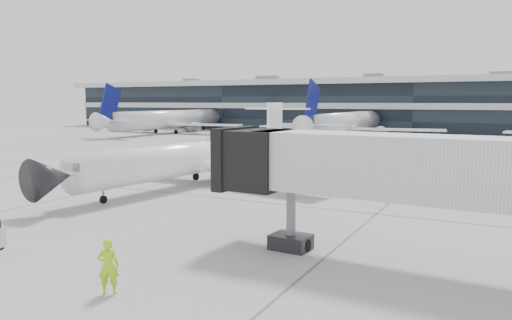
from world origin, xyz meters
The scene contains 9 objects.
ground centered at (0.00, 0.00, 0.00)m, with size 220.00×220.00×0.00m, color gray.
terminal centered at (0.00, 82.00, 5.00)m, with size 170.00×22.00×10.00m, color black.
bg_jet_left centered at (-45.00, 55.00, 0.00)m, with size 32.00×40.00×9.60m, color silver, non-canonical shape.
bg_jet_center centered at (-8.00, 55.00, 0.00)m, with size 32.00×40.00×9.60m, color silver, non-canonical shape.
regional_jet centered at (-5.05, 4.56, 2.17)m, with size 22.04×27.51×6.35m.
jet_bridge centered at (14.32, -8.96, 3.93)m, with size 16.81×4.36×5.40m.
ramp_worker centered at (4.76, -16.07, 0.96)m, with size 0.70×0.46×1.93m, color #B0EA18.
traffic_cone centered at (-7.74, 16.97, 0.23)m, with size 0.45×0.45×0.50m.
far_tug centered at (-17.27, 25.65, 0.68)m, with size 2.21×2.74×1.52m.
Camera 1 is at (16.54, -28.31, 6.49)m, focal length 35.00 mm.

